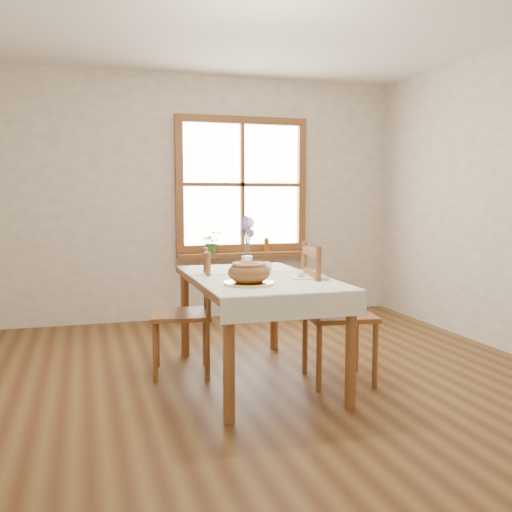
{
  "coord_description": "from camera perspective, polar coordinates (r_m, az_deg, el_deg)",
  "views": [
    {
      "loc": [
        -1.18,
        -3.57,
        1.33
      ],
      "look_at": [
        0.0,
        0.3,
        0.9
      ],
      "focal_mm": 40.0,
      "sensor_mm": 36.0,
      "label": 1
    }
  ],
  "objects": [
    {
      "name": "eggs",
      "position": [
        3.97,
        5.2,
        -1.72
      ],
      "size": [
        0.23,
        0.21,
        0.04
      ],
      "primitive_type": null,
      "rotation": [
        0.0,
        0.0,
        -0.2
      ],
      "color": "white",
      "rests_on": "egg_napkin"
    },
    {
      "name": "chair_left",
      "position": [
        4.29,
        -7.53,
        -5.62
      ],
      "size": [
        0.52,
        0.5,
        0.93
      ],
      "primitive_type": null,
      "rotation": [
        0.0,
        0.0,
        -1.73
      ],
      "color": "brown",
      "rests_on": "ground"
    },
    {
      "name": "chair_right",
      "position": [
        4.12,
        8.32,
        -5.67
      ],
      "size": [
        0.55,
        0.53,
        0.99
      ],
      "primitive_type": null,
      "rotation": [
        0.0,
        0.0,
        1.43
      ],
      "color": "brown",
      "rests_on": "ground"
    },
    {
      "name": "amber_bottle",
      "position": [
        6.3,
        1.05,
        1.16
      ],
      "size": [
        0.06,
        0.06,
        0.16
      ],
      "primitive_type": "cylinder",
      "rotation": [
        0.0,
        0.0,
        0.08
      ],
      "color": "#99501C",
      "rests_on": "window_sill"
    },
    {
      "name": "bread_loaf",
      "position": [
        3.65,
        -0.71,
        -1.45
      ],
      "size": [
        0.27,
        0.27,
        0.15
      ],
      "primitive_type": "ellipsoid",
      "color": "#9D6B38",
      "rests_on": "bread_plate"
    },
    {
      "name": "pepper_shaker",
      "position": [
        4.18,
        1.26,
        -1.18
      ],
      "size": [
        0.05,
        0.05,
        0.09
      ],
      "primitive_type": "cylinder",
      "rotation": [
        0.0,
        0.0,
        0.19
      ],
      "color": "white",
      "rests_on": "table_linen"
    },
    {
      "name": "window",
      "position": [
        6.27,
        -1.41,
        7.14
      ],
      "size": [
        1.46,
        0.08,
        1.46
      ],
      "color": "brown",
      "rests_on": "ground"
    },
    {
      "name": "ground",
      "position": [
        3.99,
        1.29,
        -13.42
      ],
      "size": [
        5.0,
        5.0,
        0.0
      ],
      "primitive_type": "plane",
      "color": "brown",
      "rests_on": "ground"
    },
    {
      "name": "potted_plant",
      "position": [
        6.14,
        -4.45,
        1.15
      ],
      "size": [
        0.22,
        0.24,
        0.19
      ],
      "primitive_type": "imported",
      "rotation": [
        0.0,
        0.0,
        0.03
      ],
      "color": "#36742E",
      "rests_on": "window_sill"
    },
    {
      "name": "table_linen",
      "position": [
        3.8,
        1.34,
        -2.64
      ],
      "size": [
        0.91,
        0.99,
        0.01
      ],
      "primitive_type": "cube",
      "color": "white",
      "rests_on": "dining_table"
    },
    {
      "name": "lavender_bouquet",
      "position": [
        4.47,
        -0.93,
        1.77
      ],
      "size": [
        0.16,
        0.16,
        0.29
      ],
      "primitive_type": null,
      "color": "#8261AC",
      "rests_on": "flower_vase"
    },
    {
      "name": "room_walls",
      "position": [
        3.78,
        1.35,
        11.8
      ],
      "size": [
        4.6,
        5.1,
        2.65
      ],
      "color": "white",
      "rests_on": "ground"
    },
    {
      "name": "egg_napkin",
      "position": [
        3.98,
        5.2,
        -2.11
      ],
      "size": [
        0.29,
        0.26,
        0.01
      ],
      "primitive_type": "cube",
      "rotation": [
        0.0,
        0.0,
        -0.2
      ],
      "color": "white",
      "rests_on": "table_linen"
    },
    {
      "name": "dining_table",
      "position": [
        4.1,
        -0.0,
        -3.27
      ],
      "size": [
        0.9,
        1.6,
        0.75
      ],
      "color": "brown",
      "rests_on": "ground"
    },
    {
      "name": "salt_shaker",
      "position": [
        4.13,
        1.11,
        -1.2
      ],
      "size": [
        0.06,
        0.06,
        0.1
      ],
      "primitive_type": "cylinder",
      "rotation": [
        0.0,
        0.0,
        0.28
      ],
      "color": "white",
      "rests_on": "table_linen"
    },
    {
      "name": "window_sill",
      "position": [
        6.23,
        -1.22,
        0.15
      ],
      "size": [
        1.46,
        0.2,
        0.05
      ],
      "color": "brown",
      "rests_on": "ground"
    },
    {
      "name": "bread_plate",
      "position": [
        3.66,
        -0.71,
        -2.74
      ],
      "size": [
        0.35,
        0.35,
        0.02
      ],
      "primitive_type": "cylinder",
      "rotation": [
        0.0,
        0.0,
        -0.11
      ],
      "color": "white",
      "rests_on": "table_linen"
    },
    {
      "name": "flower_vase",
      "position": [
        4.49,
        -0.93,
        -0.73
      ],
      "size": [
        0.1,
        0.1,
        0.1
      ],
      "primitive_type": "cylinder",
      "rotation": [
        0.0,
        0.0,
        0.18
      ],
      "color": "white",
      "rests_on": "dining_table"
    }
  ]
}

